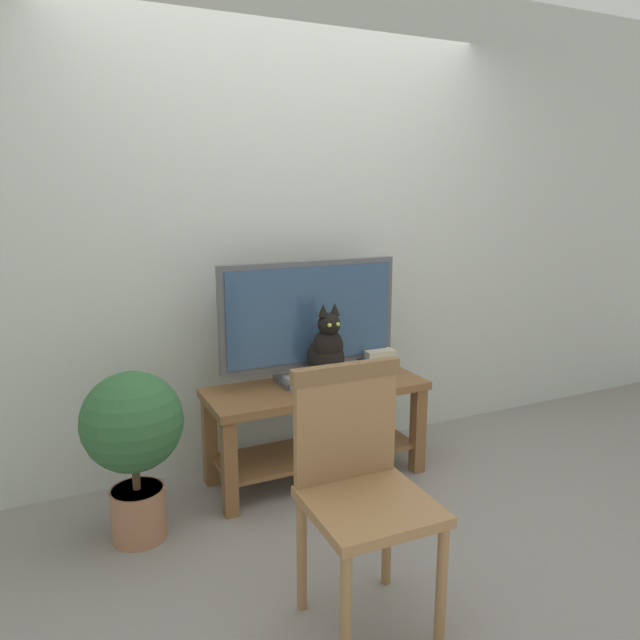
% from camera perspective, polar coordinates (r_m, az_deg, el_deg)
% --- Properties ---
extents(ground_plane, '(12.00, 12.00, 0.00)m').
position_cam_1_polar(ground_plane, '(3.10, 3.52, -18.78)').
color(ground_plane, gray).
extents(back_wall, '(7.00, 0.12, 2.80)m').
position_cam_1_polar(back_wall, '(3.51, -3.67, 9.01)').
color(back_wall, '#B7BCB2').
rests_on(back_wall, ground).
extents(tv_stand, '(1.22, 0.46, 0.55)m').
position_cam_1_polar(tv_stand, '(3.35, -0.37, -8.99)').
color(tv_stand, brown).
rests_on(tv_stand, ground).
extents(tv, '(1.03, 0.20, 0.68)m').
position_cam_1_polar(tv, '(3.27, -1.00, 0.19)').
color(tv, '#4C4C51').
rests_on(tv, tv_stand).
extents(media_box, '(0.39, 0.29, 0.05)m').
position_cam_1_polar(media_box, '(3.26, 0.54, -6.01)').
color(media_box, '#ADADB2').
rests_on(media_box, tv_stand).
extents(cat, '(0.20, 0.29, 0.42)m').
position_cam_1_polar(cat, '(3.19, 0.67, -2.97)').
color(cat, black).
rests_on(cat, media_box).
extents(wooden_chair, '(0.45, 0.45, 0.97)m').
position_cam_1_polar(wooden_chair, '(2.27, 3.77, -14.71)').
color(wooden_chair, olive).
rests_on(wooden_chair, ground).
extents(book_stack, '(0.20, 0.20, 0.15)m').
position_cam_1_polar(book_stack, '(3.50, 5.43, -3.91)').
color(book_stack, '#2D2D33').
rests_on(book_stack, tv_stand).
extents(potted_plant, '(0.46, 0.46, 0.81)m').
position_cam_1_polar(potted_plant, '(2.88, -17.49, -10.53)').
color(potted_plant, '#9E6B4C').
rests_on(potted_plant, ground).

